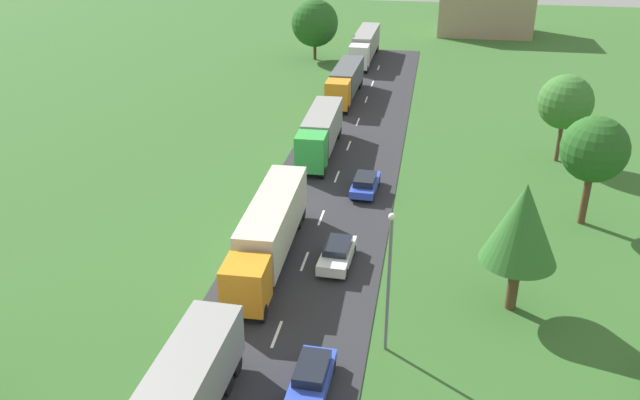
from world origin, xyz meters
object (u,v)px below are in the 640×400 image
object	(u,v)px
truck_fourth	(345,81)
tree_pine	(595,150)
car_second	(311,377)
car_fourth	(365,183)
distant_building	(485,5)
truck_second	(269,230)
car_third	(337,253)
truck_third	(320,132)
lamppost_second	(389,276)
tree_maple	(566,102)
tree_birch	(315,23)
truck_fifth	(365,44)
tree_oak	(522,224)

from	to	relation	value
truck_fourth	tree_pine	size ratio (longest dim) A/B	1.59
car_second	car_fourth	world-z (taller)	car_fourth
distant_building	truck_second	bearing A→B (deg)	-102.45
car_second	car_third	distance (m)	11.73
truck_second	car_third	size ratio (longest dim) A/B	3.16
truck_third	lamppost_second	bearing A→B (deg)	-73.04
car_third	tree_maple	size ratio (longest dim) A/B	0.58
tree_birch	distant_building	size ratio (longest dim) A/B	0.56
truck_fifth	tree_birch	distance (m)	7.43
tree_birch	truck_second	bearing A→B (deg)	-82.68
tree_birch	tree_maple	size ratio (longest dim) A/B	1.06
truck_second	tree_oak	bearing A→B (deg)	-10.73
tree_maple	tree_pine	xyz separation A→B (m)	(0.06, -11.98, 0.28)
tree_oak	car_fourth	bearing A→B (deg)	125.25
car_third	tree_oak	world-z (taller)	tree_oak
car_fourth	lamppost_second	distance (m)	19.72
distant_building	tree_oak	bearing A→B (deg)	-91.40
truck_fifth	car_third	distance (m)	54.39
tree_maple	distant_building	world-z (taller)	distant_building
tree_birch	truck_third	bearing A→B (deg)	-78.86
truck_second	car_third	world-z (taller)	truck_second
car_fourth	tree_birch	distance (m)	44.33
truck_third	truck_fifth	xyz separation A→B (m)	(0.00, 35.46, 0.09)
truck_fourth	tree_oak	xyz separation A→B (m)	(15.06, -38.97, 3.34)
truck_fourth	car_third	bearing A→B (deg)	-82.81
truck_second	tree_maple	bearing A→B (deg)	45.30
car_third	tree_birch	world-z (taller)	tree_birch
car_second	car_fourth	xyz separation A→B (m)	(-0.00, 22.89, 0.03)
car_third	tree_birch	size ratio (longest dim) A/B	0.54
truck_second	truck_fourth	world-z (taller)	truck_second
car_third	tree_oak	distance (m)	11.85
car_fourth	tree_oak	world-z (taller)	tree_oak
car_second	car_fourth	bearing A→B (deg)	90.01
truck_second	distant_building	bearing A→B (deg)	77.55
lamppost_second	car_fourth	bearing A→B (deg)	99.58
tree_birch	tree_maple	distance (m)	42.98
tree_pine	distant_building	xyz separation A→B (m)	(-3.96, 67.18, -1.14)
truck_second	car_third	xyz separation A→B (m)	(4.35, 0.15, -1.37)
tree_birch	distant_building	bearing A→B (deg)	43.19
car_third	tree_maple	world-z (taller)	tree_maple
truck_third	tree_maple	xyz separation A→B (m)	(20.73, 2.03, 3.19)
tree_oak	tree_pine	world-z (taller)	tree_pine
car_second	tree_birch	distance (m)	66.60
truck_fourth	distant_building	world-z (taller)	distant_building
car_fourth	tree_pine	size ratio (longest dim) A/B	0.57
truck_fifth	car_fourth	world-z (taller)	truck_fifth
truck_second	tree_birch	bearing A→B (deg)	97.32
truck_second	tree_pine	world-z (taller)	tree_pine
truck_fourth	distant_building	xyz separation A→B (m)	(17.00, 39.95, 2.40)
tree_pine	truck_second	bearing A→B (deg)	-156.71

